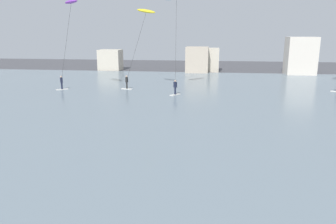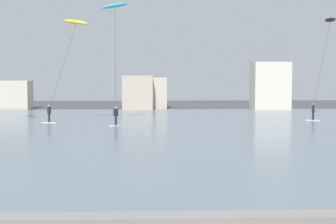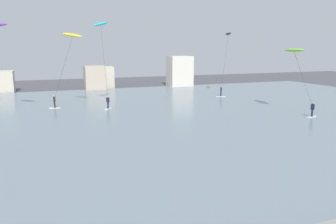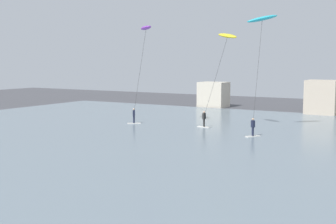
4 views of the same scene
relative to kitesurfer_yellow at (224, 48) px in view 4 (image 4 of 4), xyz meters
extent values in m
cube|color=slate|center=(8.28, -7.56, -7.90)|extent=(84.00, 52.00, 0.10)
cube|color=beige|center=(-10.40, 20.33, -6.10)|extent=(3.91, 3.35, 3.71)
cube|color=#B7A893|center=(5.41, 18.76, -5.77)|extent=(3.80, 3.52, 4.37)
cube|color=silver|center=(-2.24, 0.39, -7.82)|extent=(1.46, 0.68, 0.06)
cylinder|color=black|center=(-2.24, 0.39, -7.40)|extent=(0.20, 0.20, 0.78)
cube|color=black|center=(-2.24, 0.39, -6.71)|extent=(0.28, 0.37, 0.60)
sphere|color=tan|center=(-2.24, 0.39, -6.30)|extent=(0.20, 0.20, 0.20)
cylinder|color=#333333|center=(-0.94, 0.16, -2.86)|extent=(2.64, 0.49, 7.81)
ellipsoid|color=yellow|center=(0.37, -0.07, 1.19)|extent=(2.65, 1.89, 0.84)
cube|color=silver|center=(-9.92, -0.94, -7.82)|extent=(1.36, 1.23, 0.06)
cylinder|color=#191E33|center=(-9.92, -0.94, -7.40)|extent=(0.20, 0.20, 0.78)
cube|color=#191E33|center=(-9.92, -0.94, -6.71)|extent=(0.39, 0.40, 0.60)
sphere|color=beige|center=(-9.92, -0.94, -6.30)|extent=(0.20, 0.20, 0.20)
cylinder|color=#333333|center=(-8.73, -1.53, -2.41)|extent=(2.42, 1.22, 8.72)
ellipsoid|color=purple|center=(-7.53, -2.13, 2.10)|extent=(2.65, 2.68, 0.51)
cube|color=silver|center=(3.98, -2.57, -7.82)|extent=(1.13, 1.41, 0.06)
cylinder|color=#191E33|center=(3.98, -2.57, -7.40)|extent=(0.20, 0.20, 0.78)
cube|color=#191E33|center=(3.98, -2.57, -6.71)|extent=(0.40, 0.37, 0.60)
sphere|color=tan|center=(3.98, -2.57, -6.30)|extent=(0.20, 0.20, 0.20)
cylinder|color=#333333|center=(3.91, -1.42, -2.15)|extent=(0.18, 2.32, 9.23)
ellipsoid|color=#28B2C6|center=(3.83, -0.27, 2.61)|extent=(2.84, 2.65, 1.05)
camera|label=1|loc=(7.81, -37.84, -1.04)|focal=34.95mm
camera|label=2|loc=(6.77, -46.18, -3.50)|focal=54.68mm
camera|label=3|loc=(-2.79, -42.20, -0.46)|focal=34.42mm
camera|label=4|loc=(17.57, -40.44, -1.25)|focal=48.39mm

